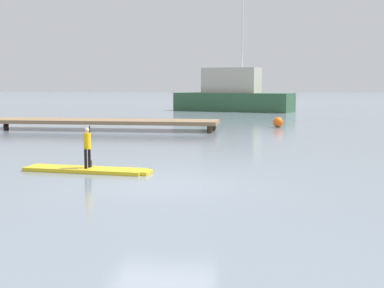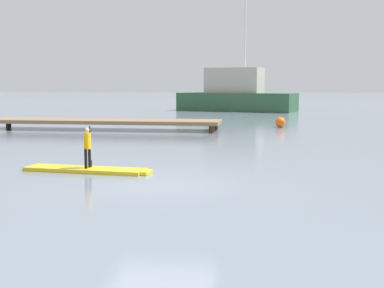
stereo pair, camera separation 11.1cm
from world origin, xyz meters
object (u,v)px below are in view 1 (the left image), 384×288
at_px(paddleboard_near, 87,170).
at_px(mooring_buoy_near, 278,122).
at_px(fishing_boat_white_large, 233,95).
at_px(paddler_child_solo, 87,146).

distance_m(paddleboard_near, mooring_buoy_near, 16.20).
bearing_deg(fishing_boat_white_large, paddleboard_near, -93.52).
height_order(paddleboard_near, paddler_child_solo, paddler_child_solo).
xyz_separation_m(paddler_child_solo, fishing_boat_white_large, (1.93, 31.55, 0.61)).
bearing_deg(paddleboard_near, mooring_buoy_near, 70.62).
bearing_deg(paddler_child_solo, paddleboard_near, -132.81).
xyz_separation_m(paddleboard_near, paddler_child_solo, (0.01, 0.01, 0.66)).
bearing_deg(fishing_boat_white_large, mooring_buoy_near, -78.08).
distance_m(paddler_child_solo, fishing_boat_white_large, 31.62).
distance_m(paddler_child_solo, mooring_buoy_near, 16.19).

